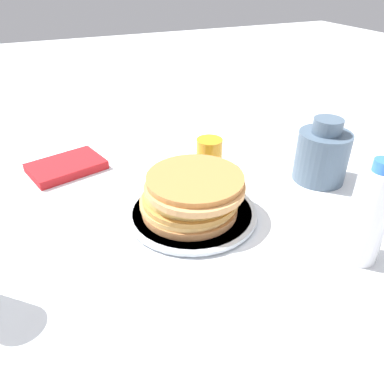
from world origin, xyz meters
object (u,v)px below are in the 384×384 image
(cream_jug, at_px, (322,154))
(plate, at_px, (192,212))
(water_bottle_near, at_px, (369,215))
(pancake_stack, at_px, (192,194))
(juice_glass, at_px, (209,153))

(cream_jug, bearing_deg, plate, -177.06)
(plate, height_order, water_bottle_near, water_bottle_near)
(pancake_stack, height_order, juice_glass, pancake_stack)
(plate, relative_size, juice_glass, 3.63)
(pancake_stack, bearing_deg, water_bottle_near, -46.62)
(plate, height_order, juice_glass, juice_glass)
(juice_glass, bearing_deg, cream_jug, -37.94)
(juice_glass, distance_m, cream_jug, 0.25)
(cream_jug, relative_size, water_bottle_near, 0.79)
(plate, xyz_separation_m, pancake_stack, (-0.00, 0.00, 0.04))
(plate, distance_m, water_bottle_near, 0.31)
(plate, distance_m, cream_jug, 0.32)
(plate, xyz_separation_m, juice_glass, (0.12, 0.17, 0.03))
(cream_jug, bearing_deg, pancake_stack, -177.26)
(plate, relative_size, water_bottle_near, 1.39)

